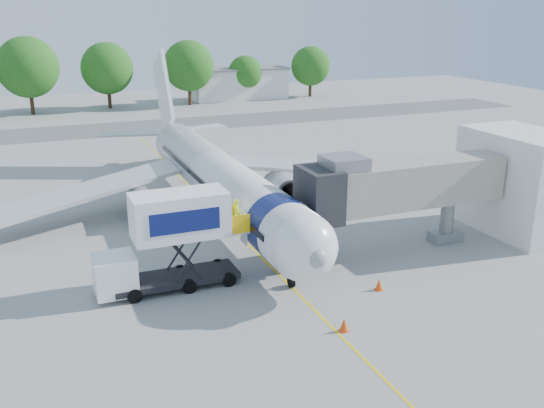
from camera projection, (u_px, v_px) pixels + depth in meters
name	position (u px, v px, depth m)	size (l,w,h in m)	color
ground	(236.00, 232.00, 42.51)	(160.00, 160.00, 0.00)	gray
guidance_line	(236.00, 232.00, 42.51)	(0.15, 70.00, 0.01)	yellow
taxiway_strip	(131.00, 128.00, 79.44)	(120.00, 10.00, 0.01)	#59595B
aircraft	(217.00, 177.00, 45.22)	(34.17, 37.73, 11.35)	white
jet_bridge	(392.00, 187.00, 37.91)	(13.90, 3.20, 6.60)	#A69F8E
terminal_stub	(520.00, 182.00, 41.98)	(5.00, 8.00, 7.00)	silver
catering_hiloader	(169.00, 242.00, 33.22)	(8.50, 2.44, 5.50)	black
ground_tug	(421.00, 364.00, 25.39)	(3.94, 2.63, 1.45)	white
safety_cone_a	(379.00, 285.00, 33.69)	(0.44, 0.44, 0.69)	#DE420B
safety_cone_b	(344.00, 325.00, 29.38)	(0.44, 0.44, 0.70)	#DE420B
outbuilding_right	(238.00, 83.00, 104.19)	(16.40, 7.40, 5.30)	silver
tree_c	(28.00, 67.00, 87.61)	(8.81, 8.81, 11.23)	#382314
tree_d	(107.00, 68.00, 93.13)	(7.93, 7.93, 10.11)	#382314
tree_e	(189.00, 66.00, 96.40)	(8.04, 8.04, 10.25)	#382314
tree_f	(245.00, 73.00, 102.41)	(5.83, 5.83, 7.44)	#382314
tree_g	(311.00, 66.00, 106.20)	(6.83, 6.83, 8.70)	#382314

